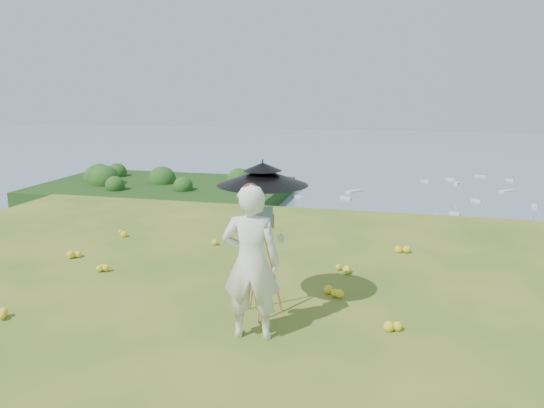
% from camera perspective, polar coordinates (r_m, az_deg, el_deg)
% --- Properties ---
extents(ground, '(14.00, 14.00, 0.00)m').
position_cam_1_polar(ground, '(6.19, -7.13, -14.70)').
color(ground, '#426A1E').
rests_on(ground, ground).
extents(shoreline_tier, '(170.00, 28.00, 8.00)m').
position_cam_1_polar(shoreline_tier, '(89.05, 11.44, -13.59)').
color(shoreline_tier, '#6D6757').
rests_on(shoreline_tier, bay_water).
extents(bay_water, '(700.00, 700.00, 0.00)m').
position_cam_1_polar(bay_water, '(247.88, 13.22, 3.65)').
color(bay_water, slate).
rests_on(bay_water, ground).
extents(peninsula, '(90.00, 60.00, 12.00)m').
position_cam_1_polar(peninsula, '(180.51, -11.69, 2.11)').
color(peninsula, '#183A0F').
rests_on(peninsula, bay_water).
extents(slope_trees, '(110.00, 50.00, 6.00)m').
position_cam_1_polar(slope_trees, '(43.95, 10.19, -11.61)').
color(slope_trees, '#174815').
rests_on(slope_trees, forest_slope).
extents(harbor_town, '(110.00, 22.00, 5.00)m').
position_cam_1_polar(harbor_town, '(86.42, 11.63, -9.71)').
color(harbor_town, beige).
rests_on(harbor_town, shoreline_tier).
extents(moored_boats, '(140.00, 140.00, 0.70)m').
position_cam_1_polar(moored_boats, '(170.70, 8.61, 0.04)').
color(moored_boats, silver).
rests_on(moored_boats, bay_water).
extents(wildflowers, '(10.00, 10.50, 0.12)m').
position_cam_1_polar(wildflowers, '(6.37, -6.33, -13.24)').
color(wildflowers, yellow).
rests_on(wildflowers, ground).
extents(painter, '(0.71, 0.51, 1.79)m').
position_cam_1_polar(painter, '(5.97, -2.27, -6.31)').
color(painter, white).
rests_on(painter, ground).
extents(field_easel, '(0.69, 0.69, 1.41)m').
position_cam_1_polar(field_easel, '(6.59, -0.98, -6.18)').
color(field_easel, '#9B6D41').
rests_on(field_easel, ground).
extents(sun_umbrella, '(1.42, 1.42, 0.81)m').
position_cam_1_polar(sun_umbrella, '(6.40, -1.00, 1.24)').
color(sun_umbrella, black).
rests_on(sun_umbrella, field_easel).
extents(painter_cap, '(0.25, 0.28, 0.10)m').
position_cam_1_polar(painter_cap, '(5.75, -2.34, 1.68)').
color(painter_cap, '#D07275').
rests_on(painter_cap, painter).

